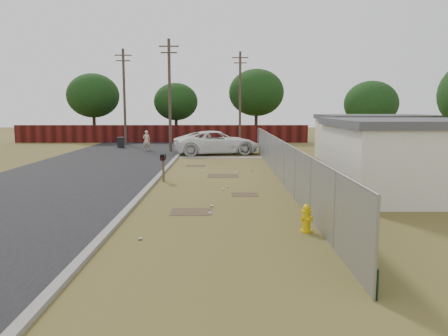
{
  "coord_description": "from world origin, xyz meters",
  "views": [
    {
      "loc": [
        0.29,
        -19.68,
        3.57
      ],
      "look_at": [
        0.34,
        -1.91,
        1.1
      ],
      "focal_mm": 35.0,
      "sensor_mm": 36.0,
      "label": 1
    }
  ],
  "objects_px": {
    "mailbox": "(163,160)",
    "trash_bin": "(121,142)",
    "pickup_truck": "(217,143)",
    "pedestrian": "(147,141)",
    "fire_hydrant": "(307,219)"
  },
  "relations": [
    {
      "from": "trash_bin",
      "to": "pedestrian",
      "type": "bearing_deg",
      "value": -43.78
    },
    {
      "from": "fire_hydrant",
      "to": "pedestrian",
      "type": "relative_size",
      "value": 0.51
    },
    {
      "from": "pickup_truck",
      "to": "pedestrian",
      "type": "bearing_deg",
      "value": 50.06
    },
    {
      "from": "mailbox",
      "to": "trash_bin",
      "type": "relative_size",
      "value": 1.43
    },
    {
      "from": "mailbox",
      "to": "trash_bin",
      "type": "height_order",
      "value": "mailbox"
    },
    {
      "from": "mailbox",
      "to": "pickup_truck",
      "type": "xyz_separation_m",
      "value": [
        2.43,
        12.5,
        -0.17
      ]
    },
    {
      "from": "fire_hydrant",
      "to": "pickup_truck",
      "type": "xyz_separation_m",
      "value": [
        -2.88,
        21.24,
        0.5
      ]
    },
    {
      "from": "pickup_truck",
      "to": "trash_bin",
      "type": "height_order",
      "value": "pickup_truck"
    },
    {
      "from": "pedestrian",
      "to": "mailbox",
      "type": "bearing_deg",
      "value": 91.32
    },
    {
      "from": "fire_hydrant",
      "to": "pedestrian",
      "type": "height_order",
      "value": "pedestrian"
    },
    {
      "from": "fire_hydrant",
      "to": "pedestrian",
      "type": "xyz_separation_m",
      "value": [
        -8.78,
        24.11,
        0.44
      ]
    },
    {
      "from": "fire_hydrant",
      "to": "trash_bin",
      "type": "xyz_separation_m",
      "value": [
        -11.54,
        26.76,
        0.09
      ]
    },
    {
      "from": "fire_hydrant",
      "to": "mailbox",
      "type": "xyz_separation_m",
      "value": [
        -5.3,
        8.74,
        0.67
      ]
    },
    {
      "from": "fire_hydrant",
      "to": "trash_bin",
      "type": "distance_m",
      "value": 29.14
    },
    {
      "from": "mailbox",
      "to": "trash_bin",
      "type": "xyz_separation_m",
      "value": [
        -6.24,
        18.01,
        -0.58
      ]
    }
  ]
}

